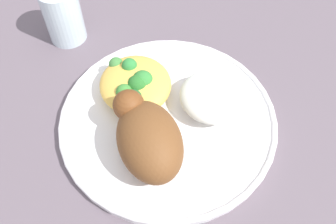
{
  "coord_description": "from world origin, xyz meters",
  "views": [
    {
      "loc": [
        -0.26,
        0.09,
        0.43
      ],
      "look_at": [
        0.0,
        0.0,
        0.03
      ],
      "focal_mm": 39.4,
      "sensor_mm": 36.0,
      "label": 1
    }
  ],
  "objects_px": {
    "plate": "(168,119)",
    "rice_pile": "(213,97)",
    "water_glass": "(63,15)",
    "roasted_chicken": "(148,138)",
    "mac_cheese_with_broccoli": "(135,83)"
  },
  "relations": [
    {
      "from": "plate",
      "to": "mac_cheese_with_broccoli",
      "type": "xyz_separation_m",
      "value": [
        0.05,
        0.03,
        0.03
      ]
    },
    {
      "from": "plate",
      "to": "roasted_chicken",
      "type": "distance_m",
      "value": 0.07
    },
    {
      "from": "roasted_chicken",
      "to": "plate",
      "type": "bearing_deg",
      "value": -42.15
    },
    {
      "from": "plate",
      "to": "water_glass",
      "type": "height_order",
      "value": "water_glass"
    },
    {
      "from": "plate",
      "to": "water_glass",
      "type": "distance_m",
      "value": 0.24
    },
    {
      "from": "plate",
      "to": "rice_pile",
      "type": "height_order",
      "value": "rice_pile"
    },
    {
      "from": "plate",
      "to": "roasted_chicken",
      "type": "xyz_separation_m",
      "value": [
        -0.04,
        0.04,
        0.04
      ]
    },
    {
      "from": "plate",
      "to": "roasted_chicken",
      "type": "relative_size",
      "value": 2.4
    },
    {
      "from": "roasted_chicken",
      "to": "rice_pile",
      "type": "bearing_deg",
      "value": -67.4
    },
    {
      "from": "roasted_chicken",
      "to": "rice_pile",
      "type": "distance_m",
      "value": 0.11
    },
    {
      "from": "plate",
      "to": "rice_pile",
      "type": "distance_m",
      "value": 0.07
    },
    {
      "from": "roasted_chicken",
      "to": "water_glass",
      "type": "bearing_deg",
      "value": 13.54
    },
    {
      "from": "roasted_chicken",
      "to": "mac_cheese_with_broccoli",
      "type": "relative_size",
      "value": 1.18
    },
    {
      "from": "plate",
      "to": "water_glass",
      "type": "bearing_deg",
      "value": 25.64
    },
    {
      "from": "plate",
      "to": "mac_cheese_with_broccoli",
      "type": "distance_m",
      "value": 0.07
    }
  ]
}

